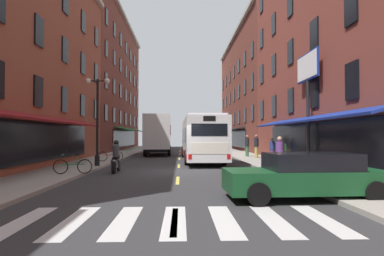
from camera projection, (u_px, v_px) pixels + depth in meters
name	position (u px, v px, depth m)	size (l,w,h in m)	color
ground_plane	(178.00, 172.00, 17.10)	(34.80, 80.00, 0.10)	#333335
lane_centre_dashes	(178.00, 172.00, 16.85)	(0.14, 73.90, 0.01)	#DBCC4C
crosswalk_near	(174.00, 221.00, 7.11)	(7.10, 2.80, 0.01)	silver
sidewalk_left	(66.00, 170.00, 16.91)	(3.00, 80.00, 0.14)	#A39E93
sidewalk_right	(289.00, 170.00, 17.30)	(3.00, 80.00, 0.14)	#A39E93
storefront_row_left	(10.00, 54.00, 21.69)	(9.44, 79.90, 17.80)	brown
storefront_row_right	(356.00, 45.00, 20.74)	(9.44, 79.90, 17.99)	brown
billboard_sign	(308.00, 81.00, 17.63)	(0.40, 2.79, 6.26)	black
transit_bus	(201.00, 138.00, 24.26)	(2.81, 12.05, 3.22)	white
box_truck	(158.00, 135.00, 31.49)	(2.66, 7.59, 3.82)	#B21E19
sedan_near	(162.00, 145.00, 41.81)	(2.04, 4.47, 1.43)	black
sedan_mid	(306.00, 176.00, 9.52)	(4.72, 2.03, 1.36)	#144723
motorcycle_rider	(116.00, 159.00, 16.58)	(0.62, 2.07, 1.66)	black
bicycle_near	(73.00, 166.00, 14.74)	(1.70, 0.48, 0.91)	black
bicycle_mid	(110.00, 156.00, 22.19)	(1.70, 0.48, 0.91)	black
pedestrian_near	(280.00, 153.00, 15.61)	(0.52, 0.46, 1.71)	navy
pedestrian_mid	(256.00, 146.00, 25.51)	(0.36, 0.36, 1.83)	#B29947
pedestrian_far	(247.00, 145.00, 27.32)	(0.36, 0.36, 1.81)	#33663F
pedestrian_rear	(272.00, 149.00, 22.80)	(0.36, 0.36, 1.57)	#66387F
street_lamp_twin	(97.00, 117.00, 18.75)	(1.42, 0.32, 5.09)	black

